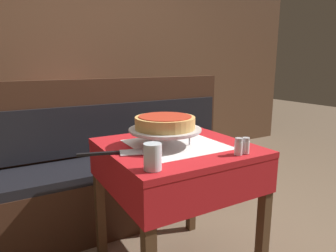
# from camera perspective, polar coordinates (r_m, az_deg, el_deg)

# --- Properties ---
(dining_table_front) EXTENTS (0.72, 0.72, 0.75)m
(dining_table_front) POSITION_cam_1_polar(r_m,az_deg,el_deg) (1.59, 1.54, -7.73)
(dining_table_front) COLOR red
(dining_table_front) RESTS_ON ground_plane
(dining_table_rear) EXTENTS (0.66, 0.66, 0.74)m
(dining_table_rear) POSITION_cam_1_polar(r_m,az_deg,el_deg) (2.94, -17.61, 0.91)
(dining_table_rear) COLOR red
(dining_table_rear) RESTS_ON ground_plane
(booth_bench) EXTENTS (1.80, 0.48, 1.05)m
(booth_bench) POSITION_cam_1_polar(r_m,az_deg,el_deg) (2.32, -7.16, -9.47)
(booth_bench) COLOR #3D2316
(booth_bench) RESTS_ON ground_plane
(back_wall_panel) EXTENTS (6.00, 0.04, 2.40)m
(back_wall_panel) POSITION_cam_1_polar(r_m,az_deg,el_deg) (3.35, -16.82, 12.16)
(back_wall_panel) COLOR brown
(back_wall_panel) RESTS_ON ground_plane
(pizza_pan_stand) EXTENTS (0.37, 0.37, 0.09)m
(pizza_pan_stand) POSITION_cam_1_polar(r_m,az_deg,el_deg) (1.52, -0.57, -0.81)
(pizza_pan_stand) COLOR #ADADB2
(pizza_pan_stand) RESTS_ON dining_table_front
(deep_dish_pizza) EXTENTS (0.30, 0.30, 0.06)m
(deep_dish_pizza) POSITION_cam_1_polar(r_m,az_deg,el_deg) (1.51, -0.57, 0.74)
(deep_dish_pizza) COLOR tan
(deep_dish_pizza) RESTS_ON pizza_pan_stand
(pizza_server) EXTENTS (0.31, 0.14, 0.01)m
(pizza_server) POSITION_cam_1_polar(r_m,az_deg,el_deg) (1.41, -10.20, -5.09)
(pizza_server) COLOR #BCBCC1
(pizza_server) RESTS_ON dining_table_front
(water_glass_near) EXTENTS (0.07, 0.07, 0.11)m
(water_glass_near) POSITION_cam_1_polar(r_m,az_deg,el_deg) (1.18, -2.95, -5.85)
(water_glass_near) COLOR silver
(water_glass_near) RESTS_ON dining_table_front
(salt_shaker) EXTENTS (0.04, 0.04, 0.08)m
(salt_shaker) POSITION_cam_1_polar(r_m,az_deg,el_deg) (1.41, 13.28, -3.83)
(salt_shaker) COLOR silver
(salt_shaker) RESTS_ON dining_table_front
(pepper_shaker) EXTENTS (0.04, 0.04, 0.08)m
(pepper_shaker) POSITION_cam_1_polar(r_m,az_deg,el_deg) (1.44, 14.57, -3.64)
(pepper_shaker) COLOR silver
(pepper_shaker) RESTS_ON dining_table_front
(condiment_caddy) EXTENTS (0.12, 0.12, 0.18)m
(condiment_caddy) POSITION_cam_1_polar(r_m,az_deg,el_deg) (2.85, -17.31, 4.03)
(condiment_caddy) COLOR black
(condiment_caddy) RESTS_ON dining_table_rear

